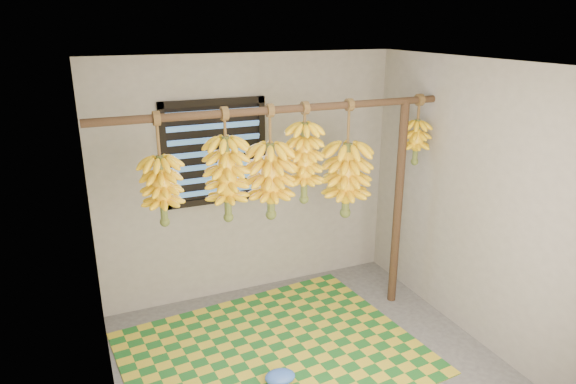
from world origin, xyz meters
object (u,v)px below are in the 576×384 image
banana_bunch_c (271,181)px  banana_bunch_b (227,179)px  banana_bunch_e (346,180)px  banana_bunch_a (162,191)px  banana_bunch_d (304,163)px  support_post (398,207)px  plastic_bag (280,377)px  banana_bunch_f (416,142)px  woven_mat (273,353)px

banana_bunch_c → banana_bunch_b: bearing=-180.0°
banana_bunch_b → banana_bunch_e: size_ratio=0.88×
banana_bunch_a → banana_bunch_d: bearing=0.0°
banana_bunch_c → banana_bunch_d: size_ratio=1.11×
banana_bunch_b → banana_bunch_e: same height
support_post → banana_bunch_b: banana_bunch_b is taller
plastic_bag → banana_bunch_e: (0.94, 0.73, 1.28)m
support_post → plastic_bag: 1.93m
banana_bunch_e → banana_bunch_f: 0.77m
plastic_bag → banana_bunch_e: 1.75m
banana_bunch_d → banana_bunch_c: bearing=180.0°
banana_bunch_a → banana_bunch_b: size_ratio=0.96×
banana_bunch_a → banana_bunch_f: (2.33, 0.00, 0.17)m
banana_bunch_a → banana_bunch_d: (1.19, 0.00, 0.09)m
banana_bunch_e → woven_mat: bearing=-157.5°
banana_bunch_b → banana_bunch_e: (1.09, 0.00, -0.14)m
woven_mat → banana_bunch_b: 1.53m
banana_bunch_a → banana_bunch_b: (0.51, 0.00, 0.03)m
support_post → banana_bunch_e: 0.66m
support_post → plastic_bag: bearing=-154.3°
support_post → banana_bunch_f: size_ratio=3.10×
banana_bunch_e → banana_bunch_f: bearing=0.0°
plastic_bag → banana_bunch_c: banana_bunch_c is taller
support_post → woven_mat: (-1.42, -0.35, -0.99)m
banana_bunch_a → banana_bunch_c: same height
banana_bunch_e → banana_bunch_f: same height
plastic_bag → banana_bunch_b: size_ratio=0.26×
woven_mat → banana_bunch_a: size_ratio=2.71×
banana_bunch_a → banana_bunch_f: bearing=0.0°
banana_bunch_c → plastic_bag: bearing=-106.9°
plastic_bag → banana_bunch_b: (-0.15, 0.73, 1.42)m
banana_bunch_a → banana_bunch_c: 0.89m
banana_bunch_c → banana_bunch_e: size_ratio=0.91×
support_post → plastic_bag: size_ratio=8.25×
banana_bunch_f → woven_mat: bearing=-167.4°
support_post → banana_bunch_c: (-1.29, 0.00, 0.41)m
plastic_bag → banana_bunch_f: bearing=23.6°
woven_mat → plastic_bag: plastic_bag is taller
banana_bunch_c → banana_bunch_a: bearing=-180.0°
banana_bunch_a → banana_bunch_d: size_ratio=1.03×
banana_bunch_c → banana_bunch_e: bearing=-0.0°
banana_bunch_d → banana_bunch_f: (1.14, 0.00, 0.08)m
banana_bunch_c → banana_bunch_e: same height
banana_bunch_b → banana_bunch_f: (1.82, 0.00, 0.14)m
woven_mat → banana_bunch_c: 1.46m
woven_mat → banana_bunch_f: banana_bunch_f is taller
plastic_bag → banana_bunch_f: size_ratio=0.38×
plastic_bag → banana_bunch_b: 1.60m
banana_bunch_c → banana_bunch_e: 0.73m
banana_bunch_a → banana_bunch_e: same height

